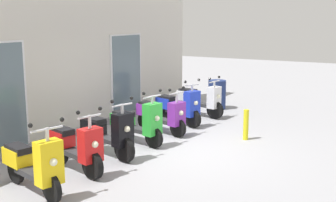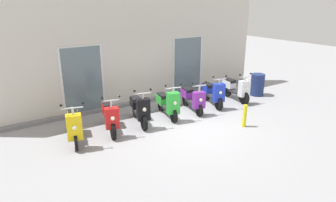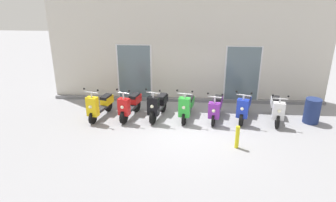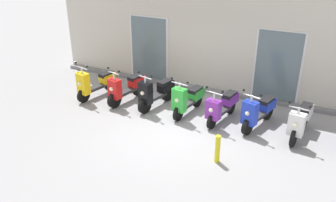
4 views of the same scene
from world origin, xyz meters
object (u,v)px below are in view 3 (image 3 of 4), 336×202
at_px(scooter_yellow, 100,105).
at_px(curb_bollard, 237,137).
at_px(scooter_black, 158,105).
at_px(scooter_white, 277,109).
at_px(scooter_green, 187,106).
at_px(scooter_blue, 244,107).
at_px(scooter_red, 130,105).
at_px(scooter_purple, 216,107).
at_px(trash_bin, 312,111).

height_order(scooter_yellow, curb_bollard, scooter_yellow).
relative_size(scooter_yellow, scooter_black, 1.00).
bearing_deg(scooter_white, scooter_black, 179.62).
distance_m(scooter_black, scooter_green, 1.03).
bearing_deg(scooter_yellow, scooter_blue, 2.00).
relative_size(scooter_blue, curb_bollard, 2.19).
relative_size(scooter_red, scooter_green, 1.03).
bearing_deg(scooter_red, scooter_purple, 0.46).
bearing_deg(curb_bollard, scooter_blue, 75.79).
xyz_separation_m(scooter_black, scooter_blue, (3.05, 0.05, -0.02)).
height_order(scooter_black, scooter_white, scooter_black).
bearing_deg(scooter_black, scooter_green, -1.23).
relative_size(scooter_yellow, curb_bollard, 2.22).
distance_m(scooter_red, trash_bin, 6.36).
bearing_deg(scooter_white, scooter_purple, 179.62).
bearing_deg(scooter_purple, scooter_red, -179.54).
relative_size(scooter_green, scooter_purple, 0.99).
height_order(scooter_green, trash_bin, scooter_green).
xyz_separation_m(scooter_yellow, scooter_blue, (5.12, 0.18, -0.02)).
relative_size(scooter_white, curb_bollard, 2.22).
bearing_deg(scooter_green, scooter_yellow, -178.01).
distance_m(scooter_blue, trash_bin, 2.31).
relative_size(scooter_purple, scooter_white, 0.97).
xyz_separation_m(scooter_green, trash_bin, (4.33, 0.00, -0.05)).
distance_m(scooter_red, curb_bollard, 4.03).
height_order(scooter_yellow, trash_bin, scooter_yellow).
bearing_deg(scooter_black, scooter_red, -177.83).
xyz_separation_m(scooter_black, curb_bollard, (2.54, -1.97, -0.14)).
bearing_deg(trash_bin, scooter_red, -179.84).
bearing_deg(scooter_green, trash_bin, 0.03).
relative_size(scooter_black, scooter_green, 1.04).
bearing_deg(curb_bollard, scooter_red, 151.40).
bearing_deg(scooter_purple, scooter_white, -0.38).
bearing_deg(scooter_black, scooter_white, -0.38).
height_order(scooter_green, curb_bollard, scooter_green).
bearing_deg(scooter_yellow, curb_bollard, -21.74).
bearing_deg(trash_bin, curb_bollard, -145.38).
relative_size(scooter_black, scooter_white, 1.01).
distance_m(scooter_purple, scooter_blue, 0.99).
distance_m(scooter_yellow, scooter_green, 3.10).
relative_size(scooter_blue, scooter_white, 0.99).
bearing_deg(scooter_red, scooter_white, 0.12).
height_order(scooter_red, trash_bin, scooter_red).
bearing_deg(scooter_white, curb_bollard, -129.62).
distance_m(scooter_red, scooter_purple, 3.06).
xyz_separation_m(scooter_red, scooter_white, (5.14, 0.01, 0.01)).
distance_m(scooter_yellow, scooter_blue, 5.12).
height_order(scooter_green, scooter_white, scooter_green).
bearing_deg(scooter_white, scooter_red, -179.88).
bearing_deg(scooter_purple, scooter_blue, 3.64).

